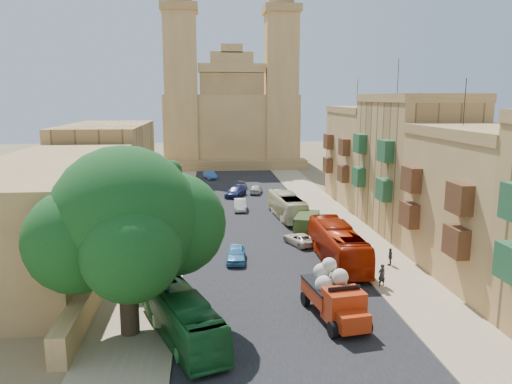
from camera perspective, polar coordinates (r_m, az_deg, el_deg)
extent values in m
plane|color=brown|center=(27.50, 5.62, -18.54)|extent=(260.00, 260.00, 0.00)
cube|color=black|center=(55.37, -0.41, -3.30)|extent=(14.00, 140.00, 0.01)
cube|color=tan|center=(57.00, 9.16, -3.03)|extent=(5.00, 140.00, 0.01)
cube|color=tan|center=(55.35, -10.27, -3.48)|extent=(5.00, 140.00, 0.01)
cube|color=tan|center=(56.41, 6.70, -3.05)|extent=(0.25, 140.00, 0.12)
cube|color=tan|center=(55.19, -7.68, -3.39)|extent=(0.25, 140.00, 0.12)
cube|color=#235734|center=(30.74, 27.24, -7.25)|extent=(0.90, 2.20, 2.00)
cube|color=#AC854D|center=(41.15, 25.02, -1.75)|extent=(8.00, 14.00, 10.50)
cube|color=olive|center=(40.41, 25.65, 6.10)|extent=(8.20, 14.00, 0.80)
cylinder|color=black|center=(42.27, 22.75, 9.47)|extent=(0.06, 0.06, 3.60)
cube|color=#53301B|center=(35.98, 21.88, -5.26)|extent=(0.90, 2.20, 2.00)
cube|color=#53301B|center=(42.84, 17.10, -2.47)|extent=(0.90, 2.20, 2.00)
cube|color=#53301B|center=(35.32, 22.21, -0.67)|extent=(0.90, 2.20, 2.00)
cube|color=#53301B|center=(42.29, 17.31, 1.41)|extent=(0.90, 2.20, 2.00)
cube|color=tan|center=(53.26, 17.53, 2.76)|extent=(8.00, 14.00, 13.00)
cube|color=olive|center=(52.81, 17.95, 10.19)|extent=(8.20, 14.00, 0.80)
cylinder|color=black|center=(55.07, 15.93, 12.59)|extent=(0.06, 0.06, 3.60)
cube|color=#235734|center=(48.27, 14.37, 0.27)|extent=(0.90, 2.20, 2.00)
cube|color=#235734|center=(55.59, 11.64, 1.73)|extent=(0.90, 2.20, 2.00)
cube|color=#235734|center=(47.76, 14.57, 4.56)|extent=(0.90, 2.20, 2.00)
cube|color=#235734|center=(55.15, 11.78, 5.46)|extent=(0.90, 2.20, 2.00)
cube|color=#AC854D|center=(66.34, 12.78, 3.82)|extent=(8.00, 14.00, 11.50)
cube|color=olive|center=(65.92, 13.01, 9.13)|extent=(8.20, 14.00, 0.80)
cylinder|color=black|center=(68.27, 11.52, 11.08)|extent=(0.06, 0.06, 3.60)
cube|color=#53301B|center=(61.51, 9.93, 2.10)|extent=(0.90, 2.20, 2.00)
cube|color=#53301B|center=(69.02, 8.20, 3.08)|extent=(0.90, 2.20, 2.00)
cube|color=#53301B|center=(61.12, 10.03, 5.09)|extent=(0.90, 2.20, 2.00)
cube|color=#53301B|center=(68.67, 8.27, 5.74)|extent=(0.90, 2.20, 2.00)
cube|color=#AC854D|center=(45.90, -15.03, -5.48)|extent=(1.00, 40.00, 1.80)
cube|color=olive|center=(44.49, -22.66, -2.08)|extent=(10.00, 28.00, 8.40)
cube|color=tan|center=(69.28, -16.53, 3.30)|extent=(10.00, 22.00, 10.00)
cube|color=#AC854D|center=(104.81, -2.98, 7.20)|extent=(26.00, 20.00, 14.00)
cube|color=olive|center=(94.96, -2.64, 3.13)|extent=(28.00, 4.00, 1.80)
cube|color=olive|center=(95.89, -2.74, 8.67)|extent=(12.00, 2.00, 16.00)
cube|color=#AC854D|center=(95.99, -2.79, 13.98)|extent=(12.60, 2.40, 1.60)
cube|color=#AC854D|center=(96.10, -2.80, 14.99)|extent=(8.00, 2.00, 2.40)
cube|color=#AC854D|center=(96.25, -2.81, 16.06)|extent=(4.00, 2.00, 1.60)
cube|color=#AC854D|center=(97.12, -8.52, 11.24)|extent=(6.00, 6.00, 29.00)
cube|color=olive|center=(98.45, -8.78, 20.06)|extent=(6.80, 6.80, 1.40)
cube|color=#AC854D|center=(98.07, 2.86, 11.34)|extent=(6.00, 6.00, 29.00)
cube|color=olive|center=(99.39, 2.94, 20.08)|extent=(6.80, 6.80, 1.40)
cylinder|color=olive|center=(99.66, 2.95, 20.98)|extent=(4.80, 4.80, 1.80)
cylinder|color=#372A1B|center=(30.11, -14.33, -11.77)|extent=(1.09, 1.09, 4.14)
sphere|color=#0F3714|center=(28.67, -14.76, -3.07)|extent=(8.29, 8.29, 8.29)
sphere|color=#0F3714|center=(29.79, -9.33, -3.63)|extent=(6.11, 6.11, 6.11)
sphere|color=#0F3714|center=(28.45, -19.78, -5.28)|extent=(5.67, 5.67, 5.67)
sphere|color=#0F3714|center=(26.36, -14.12, -6.70)|extent=(5.23, 5.23, 5.23)
sphere|color=#0F3714|center=(31.01, -16.34, -0.47)|extent=(4.80, 4.80, 4.80)
cylinder|color=#372A1B|center=(37.90, -13.22, -8.42)|extent=(0.44, 0.44, 2.35)
sphere|color=#0F3714|center=(37.20, -13.38, -4.97)|extent=(3.42, 3.42, 3.42)
cylinder|color=#372A1B|center=(49.35, -11.43, -3.99)|extent=(0.44, 0.44, 2.14)
sphere|color=#0F3714|center=(48.85, -11.52, -1.54)|extent=(3.11, 3.11, 3.11)
cylinder|color=#372A1B|center=(60.97, -10.33, -1.07)|extent=(0.44, 0.44, 2.29)
sphere|color=#0F3714|center=(60.55, -10.40, 1.07)|extent=(3.33, 3.33, 3.33)
cylinder|color=#372A1B|center=(72.75, -9.58, 0.78)|extent=(0.44, 0.44, 2.09)
sphere|color=#0F3714|center=(72.42, -9.64, 2.43)|extent=(3.05, 3.05, 3.05)
cube|color=#B72E0E|center=(32.52, 8.21, -11.25)|extent=(2.84, 4.07, 0.94)
cube|color=black|center=(32.33, 8.24, -10.39)|extent=(2.90, 4.13, 0.13)
cube|color=#B72E0E|center=(30.44, 9.98, -12.67)|extent=(2.44, 2.09, 1.88)
cube|color=#B72E0E|center=(29.58, 10.97, -14.32)|extent=(1.95, 1.51, 1.05)
cube|color=black|center=(30.16, 10.02, -11.39)|extent=(1.98, 0.40, 0.94)
cylinder|color=black|center=(29.66, 8.77, -15.29)|extent=(0.50, 0.99, 0.94)
cylinder|color=black|center=(30.48, 12.52, -14.68)|extent=(0.50, 0.99, 0.94)
cylinder|color=black|center=(33.56, 5.65, -12.02)|extent=(0.50, 0.99, 0.94)
cylinder|color=black|center=(34.29, 9.02, -11.60)|extent=(0.50, 0.99, 0.94)
sphere|color=beige|center=(31.51, 7.80, -10.45)|extent=(1.15, 1.15, 1.15)
sphere|color=beige|center=(32.16, 9.34, -10.04)|extent=(1.15, 1.15, 1.15)
sphere|color=beige|center=(32.78, 7.83, -9.59)|extent=(1.15, 1.15, 1.15)
sphere|color=beige|center=(31.98, 7.51, -9.01)|extent=(1.05, 1.05, 1.05)
sphere|color=beige|center=(31.38, 9.57, -9.56)|extent=(1.05, 1.05, 1.05)
sphere|color=beige|center=(31.79, 8.38, -8.26)|extent=(0.94, 0.94, 0.94)
cube|color=#2F451A|center=(50.29, 5.84, -3.66)|extent=(3.47, 5.13, 1.95)
cylinder|color=black|center=(48.99, 4.50, -4.74)|extent=(0.54, 0.84, 0.78)
cylinder|color=black|center=(48.76, 6.65, -4.85)|extent=(0.54, 0.84, 0.78)
cylinder|color=black|center=(52.13, 5.06, -3.80)|extent=(0.54, 0.84, 0.78)
cylinder|color=black|center=(51.91, 7.08, -3.90)|extent=(0.54, 0.84, 0.78)
imported|color=#1D682C|center=(29.25, -8.54, -13.77)|extent=(5.52, 9.87, 2.70)
imported|color=#AA1F05|center=(41.70, 9.32, -5.95)|extent=(2.63, 11.17, 3.11)
imported|color=beige|center=(56.42, 3.56, -1.61)|extent=(3.21, 10.14, 2.78)
imported|color=#499BCD|center=(41.76, -2.29, -7.08)|extent=(1.90, 4.00, 1.32)
imported|color=white|center=(60.38, -1.82, -1.46)|extent=(1.66, 4.19, 1.36)
imported|color=beige|center=(46.58, 4.98, -5.37)|extent=(3.09, 4.29, 1.09)
imported|color=navy|center=(68.69, -2.33, 0.03)|extent=(3.67, 5.10, 1.37)
imported|color=silver|center=(70.91, 0.01, 0.34)|extent=(2.31, 3.97, 1.27)
imported|color=#3662A7|center=(84.14, -5.26, 1.96)|extent=(2.42, 4.27, 1.33)
imported|color=#242326|center=(37.54, 14.17, -9.20)|extent=(0.70, 0.56, 1.67)
imported|color=#303138|center=(42.19, 15.08, -7.16)|extent=(0.49, 0.91, 1.47)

